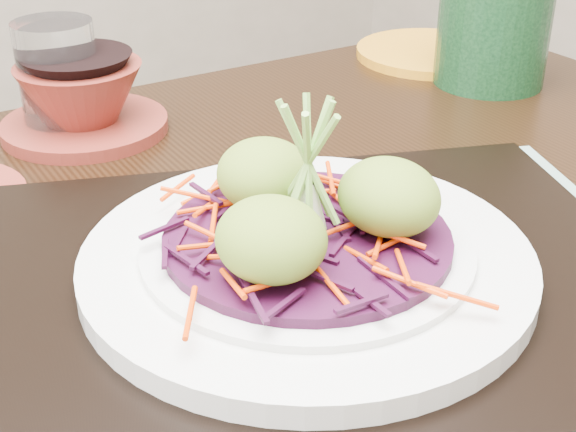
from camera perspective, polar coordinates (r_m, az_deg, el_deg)
dining_table at (r=0.62m, az=-2.95°, el=-9.72°), size 1.15×0.81×0.69m
placemat at (r=0.51m, az=1.32°, el=-5.94°), size 0.61×0.56×0.00m
serving_tray at (r=0.51m, az=1.33°, el=-4.84°), size 0.53×0.47×0.02m
white_plate at (r=0.50m, az=1.35°, el=-3.01°), size 0.28×0.28×0.02m
cabbage_bed at (r=0.49m, az=1.37°, el=-1.59°), size 0.18×0.18×0.01m
carrot_julienne at (r=0.49m, az=1.38°, el=-0.71°), size 0.22×0.22×0.01m
guacamole_scoops at (r=0.48m, az=1.46°, el=0.96°), size 0.15×0.14×0.05m
scallion_garnish at (r=0.47m, az=1.44°, el=3.32°), size 0.06×0.06×0.10m
water_glass at (r=0.78m, az=-15.99°, el=9.47°), size 0.09×0.09×0.10m
terracotta_bowl_set at (r=0.78m, az=-14.43°, el=7.85°), size 0.19×0.19×0.07m
yellow_plate at (r=1.00m, az=10.14°, el=11.36°), size 0.23×0.23×0.01m
green_jar at (r=0.90m, az=14.48°, el=13.37°), size 0.14×0.14×0.14m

